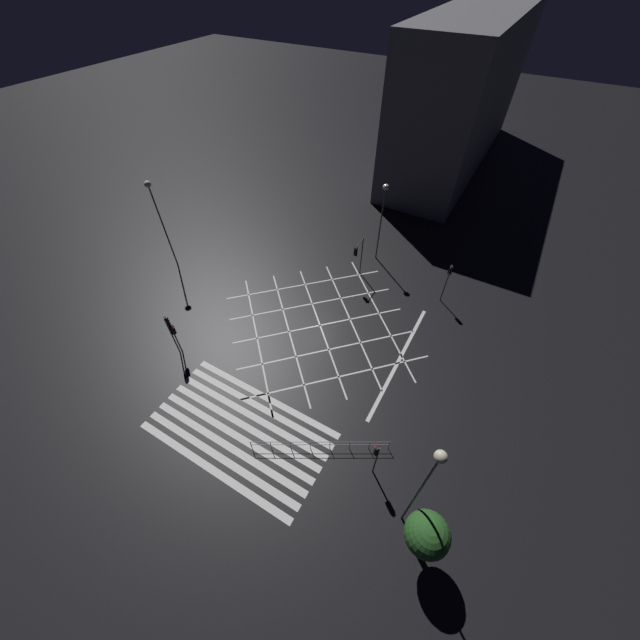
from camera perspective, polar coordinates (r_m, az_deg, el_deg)
ground_plane at (r=32.79m, az=0.00°, el=-0.85°), size 200.00×200.00×0.00m
road_markings at (r=28.86m, az=-7.21°, el=-11.29°), size 19.63×24.98×0.01m
office_building at (r=61.85m, az=21.93°, el=30.52°), size 10.06×35.73×18.39m
traffic_light_se_main at (r=23.75m, az=8.95°, el=-20.51°), size 0.39×0.36×3.79m
traffic_light_median_north at (r=35.73m, az=6.15°, el=10.65°), size 0.36×1.95×4.41m
traffic_light_sw_main at (r=31.21m, az=-22.22°, el=-2.05°), size 0.39×0.36×3.45m
traffic_light_ne_cross at (r=34.96m, az=19.81°, el=6.56°), size 0.36×0.39×4.35m
traffic_light_sw_cross at (r=30.88m, az=-22.90°, el=-1.21°), size 0.36×0.39×4.35m
street_lamp_east at (r=37.10m, az=10.08°, el=17.69°), size 0.59×0.59×8.55m
street_lamp_west at (r=38.36m, az=-24.86°, el=16.43°), size 0.62×0.62×9.50m
street_lamp_far at (r=18.86m, az=16.90°, el=-22.84°), size 0.59×0.59×10.01m
street_tree_near at (r=22.37m, az=16.74°, el=-30.04°), size 2.40×2.40×4.55m
pedestrian_railing at (r=25.97m, az=0.00°, el=-19.24°), size 8.33×4.79×1.05m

